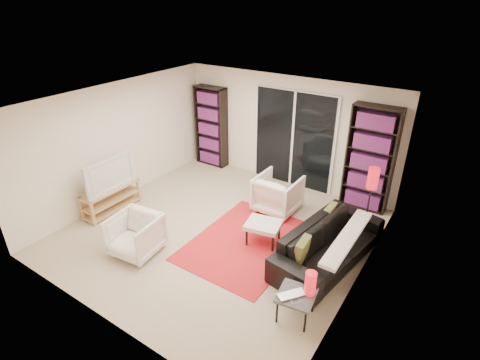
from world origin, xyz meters
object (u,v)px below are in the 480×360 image
(armchair_front, at_px, (135,235))
(side_table, at_px, (296,297))
(tv_stand, at_px, (111,198))
(bookshelf_right, at_px, (370,159))
(floor_lamp, at_px, (372,186))
(sofa, at_px, (329,244))
(armchair_back, at_px, (278,193))
(ottoman, at_px, (263,226))
(bookshelf_left, at_px, (211,127))

(armchair_front, height_order, side_table, armchair_front)
(tv_stand, bearing_deg, bookshelf_right, 35.21)
(bookshelf_right, xyz_separation_m, armchair_front, (-2.69, -3.59, -0.70))
(tv_stand, relative_size, floor_lamp, 0.89)
(sofa, bearing_deg, armchair_back, 66.13)
(bookshelf_right, distance_m, ottoman, 2.53)
(ottoman, distance_m, floor_lamp, 1.94)
(side_table, bearing_deg, bookshelf_left, 139.69)
(sofa, xyz_separation_m, armchair_back, (-1.44, 0.93, 0.05))
(bookshelf_right, xyz_separation_m, tv_stand, (-4.13, -2.91, -0.79))
(armchair_front, height_order, ottoman, armchair_front)
(tv_stand, bearing_deg, floor_lamp, 22.79)
(ottoman, bearing_deg, tv_stand, -166.49)
(bookshelf_left, distance_m, armchair_front, 3.82)
(sofa, bearing_deg, armchair_front, 128.66)
(sofa, relative_size, floor_lamp, 1.64)
(sofa, bearing_deg, bookshelf_left, 71.59)
(tv_stand, bearing_deg, armchair_front, -25.05)
(ottoman, height_order, floor_lamp, floor_lamp)
(bookshelf_left, height_order, sofa, bookshelf_left)
(bookshelf_right, bearing_deg, floor_lamp, -71.94)
(sofa, distance_m, armchair_back, 1.72)
(floor_lamp, bearing_deg, ottoman, -140.94)
(ottoman, xyz_separation_m, floor_lamp, (1.41, 1.14, 0.69))
(bookshelf_right, relative_size, sofa, 0.95)
(armchair_front, relative_size, ottoman, 1.14)
(bookshelf_right, xyz_separation_m, side_table, (0.14, -3.39, -0.69))
(ottoman, height_order, side_table, same)
(bookshelf_left, relative_size, armchair_front, 2.56)
(bookshelf_left, relative_size, floor_lamp, 1.44)
(tv_stand, relative_size, armchair_back, 1.47)
(tv_stand, height_order, sofa, sofa)
(armchair_front, bearing_deg, side_table, -2.42)
(armchair_front, height_order, floor_lamp, floor_lamp)
(bookshelf_left, bearing_deg, side_table, -40.31)
(bookshelf_left, relative_size, armchair_back, 2.37)
(side_table, bearing_deg, floor_lamp, 85.20)
(bookshelf_right, height_order, tv_stand, bookshelf_right)
(bookshelf_right, bearing_deg, side_table, -87.61)
(sofa, bearing_deg, floor_lamp, -6.99)
(tv_stand, xyz_separation_m, armchair_front, (1.44, -0.67, 0.08))
(side_table, xyz_separation_m, floor_lamp, (0.20, 2.35, 0.68))
(side_table, distance_m, floor_lamp, 2.45)
(armchair_front, distance_m, floor_lamp, 4.02)
(bookshelf_left, height_order, tv_stand, bookshelf_left)
(ottoman, relative_size, side_table, 1.24)
(ottoman, bearing_deg, armchair_front, -138.94)
(sofa, relative_size, armchair_back, 2.70)
(ottoman, bearing_deg, armchair_back, 106.14)
(bookshelf_right, distance_m, floor_lamp, 1.09)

